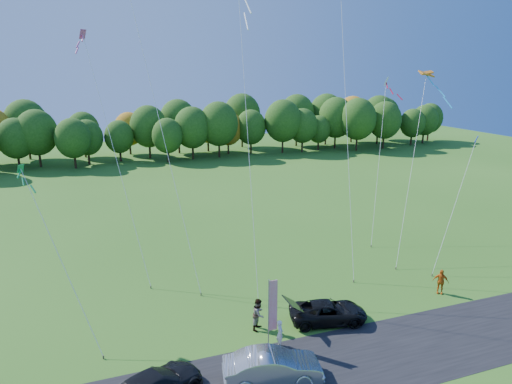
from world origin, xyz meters
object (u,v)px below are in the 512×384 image
object	(u,v)px
person_east	(440,281)
feather_flag	(272,305)
silver_sedan	(273,367)
black_suv	(328,312)

from	to	relation	value
person_east	feather_flag	size ratio (longest dim) A/B	0.44
silver_sedan	person_east	xyz separation A→B (m)	(14.36, 4.65, 0.07)
black_suv	person_east	xyz separation A→B (m)	(9.07, 0.65, 0.22)
silver_sedan	person_east	world-z (taller)	person_east
person_east	black_suv	bearing A→B (deg)	-135.93
black_suv	feather_flag	world-z (taller)	feather_flag
black_suv	person_east	size ratio (longest dim) A/B	2.69
feather_flag	person_east	bearing A→B (deg)	7.36
silver_sedan	feather_flag	world-z (taller)	feather_flag
black_suv	silver_sedan	distance (m)	6.64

